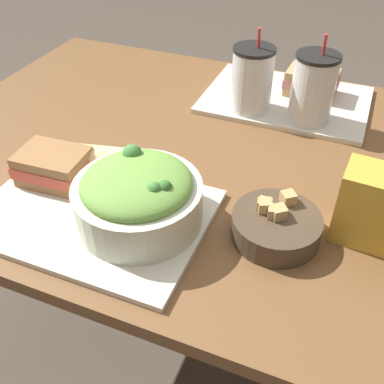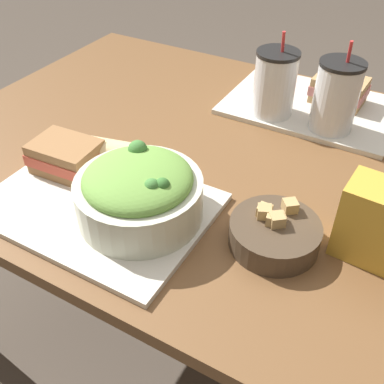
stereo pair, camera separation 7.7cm
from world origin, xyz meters
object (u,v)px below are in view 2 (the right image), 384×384
salad_bowl (139,191)px  sandwich_near (66,157)px  sandwich_far (339,90)px  soup_bowl (274,233)px  baguette_near (120,155)px  drink_cup_dark (275,85)px  drink_cup_red (335,98)px

salad_bowl → sandwich_near: bearing=168.9°
salad_bowl → sandwich_far: bearing=72.4°
soup_bowl → baguette_near: bearing=173.5°
salad_bowl → baguette_near: bearing=139.9°
drink_cup_dark → drink_cup_red: (0.14, -0.00, 0.00)m
baguette_near → drink_cup_dark: bearing=-39.9°
drink_cup_dark → sandwich_near: bearing=-122.8°
soup_bowl → sandwich_near: (-0.44, -0.02, 0.02)m
baguette_near → salad_bowl: bearing=-143.0°
sandwich_far → drink_cup_red: bearing=-79.1°
soup_bowl → drink_cup_dark: drink_cup_dark is taller
sandwich_near → drink_cup_red: 0.60m
sandwich_near → sandwich_far: same height
salad_bowl → soup_bowl: size_ratio=1.45×
baguette_near → sandwich_far: bearing=-44.7°
sandwich_far → drink_cup_dark: 0.19m
soup_bowl → sandwich_far: size_ratio=1.15×
sandwich_far → drink_cup_red: drink_cup_red is taller
soup_bowl → sandwich_near: size_ratio=1.10×
drink_cup_red → drink_cup_dark: bearing=180.0°
sandwich_far → baguette_near: bearing=-119.3°
sandwich_near → baguette_near: sandwich_near is taller
drink_cup_red → soup_bowl: bearing=-87.0°
soup_bowl → baguette_near: (-0.35, 0.04, 0.02)m
sandwich_near → drink_cup_dark: size_ratio=0.70×
soup_bowl → sandwich_far: (-0.04, 0.54, 0.02)m
soup_bowl → drink_cup_red: bearing=93.0°
sandwich_far → soup_bowl: bearing=-83.1°
sandwich_near → drink_cup_red: bearing=42.1°
soup_bowl → sandwich_near: bearing=-177.4°
soup_bowl → drink_cup_dark: 0.44m
sandwich_far → salad_bowl: bearing=-105.1°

